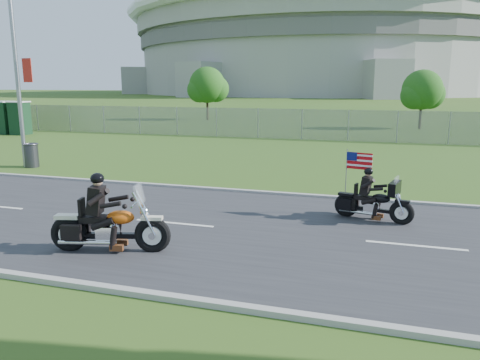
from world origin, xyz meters
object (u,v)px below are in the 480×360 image
(streetlight, at_px, (18,36))
(trash_can, at_px, (31,156))
(porta_toilet_b, at_px, (4,118))
(motorcycle_follow, at_px, (373,203))
(motorcycle_lead, at_px, (108,228))
(porta_toilet_a, at_px, (20,119))

(streetlight, height_order, trash_can, streetlight)
(porta_toilet_b, bearing_deg, trash_can, -43.03)
(streetlight, bearing_deg, motorcycle_follow, -16.18)
(motorcycle_follow, height_order, trash_can, motorcycle_follow)
(motorcycle_lead, bearing_deg, porta_toilet_b, 122.87)
(motorcycle_lead, bearing_deg, streetlight, 123.65)
(streetlight, height_order, porta_toilet_a, streetlight)
(streetlight, height_order, motorcycle_follow, streetlight)
(motorcycle_lead, xyz_separation_m, trash_can, (-9.21, 8.39, -0.05))
(motorcycle_lead, bearing_deg, porta_toilet_a, 120.88)
(porta_toilet_a, bearing_deg, porta_toilet_b, 180.00)
(trash_can, bearing_deg, motorcycle_lead, -42.31)
(porta_toilet_b, relative_size, motorcycle_lead, 0.87)
(porta_toilet_a, distance_m, motorcycle_lead, 27.44)
(motorcycle_follow, bearing_deg, trash_can, 177.60)
(streetlight, relative_size, motorcycle_lead, 3.79)
(streetlight, distance_m, trash_can, 5.13)
(porta_toilet_a, bearing_deg, streetlight, -47.09)
(streetlight, distance_m, porta_toilet_a, 15.39)
(motorcycle_follow, xyz_separation_m, trash_can, (-14.71, 4.22, 0.01))
(porta_toilet_a, relative_size, trash_can, 2.24)
(motorcycle_lead, bearing_deg, trash_can, 123.27)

